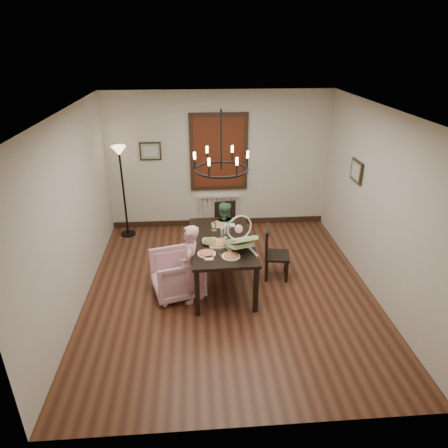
{
  "coord_description": "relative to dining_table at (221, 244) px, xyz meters",
  "views": [
    {
      "loc": [
        -0.5,
        -5.34,
        3.68
      ],
      "look_at": [
        -0.07,
        0.26,
        1.05
      ],
      "focal_mm": 32.0,
      "sensor_mm": 36.0,
      "label": 1
    }
  ],
  "objects": [
    {
      "name": "chandelier",
      "position": [
        -0.0,
        0.0,
        1.23
      ],
      "size": [
        0.8,
        0.8,
        0.04
      ],
      "primitive_type": "torus",
      "color": "black",
      "rests_on": "room_shell"
    },
    {
      "name": "seated_man",
      "position": [
        0.09,
        0.74,
        -0.25
      ],
      "size": [
        0.5,
        0.41,
        0.94
      ],
      "primitive_type": "imported",
      "rotation": [
        0.0,
        0.0,
        3.02
      ],
      "color": "#487951",
      "rests_on": "room_shell"
    },
    {
      "name": "salad_bowl",
      "position": [
        -0.19,
        -0.12,
        0.12
      ],
      "size": [
        0.28,
        0.28,
        0.07
      ],
      "primitive_type": "imported",
      "color": "white",
      "rests_on": "dining_table"
    },
    {
      "name": "chair_right",
      "position": [
        0.93,
        0.13,
        -0.26
      ],
      "size": [
        0.47,
        0.47,
        0.92
      ],
      "primitive_type": null,
      "rotation": [
        0.0,
        0.0,
        1.4
      ],
      "color": "black",
      "rests_on": "room_shell"
    },
    {
      "name": "radiator",
      "position": [
        0.11,
        2.27,
        -0.37
      ],
      "size": [
        0.92,
        0.12,
        0.62
      ],
      "primitive_type": null,
      "color": "silver",
      "rests_on": "room_shell"
    },
    {
      "name": "floor_lamp",
      "position": [
        -1.79,
        1.94,
        0.18
      ],
      "size": [
        0.3,
        0.3,
        1.8
      ],
      "primitive_type": null,
      "color": "black",
      "rests_on": "room_shell"
    },
    {
      "name": "drinking_glass",
      "position": [
        0.01,
        0.03,
        0.15
      ],
      "size": [
        0.07,
        0.07,
        0.14
      ],
      "primitive_type": "cylinder",
      "color": "silver",
      "rests_on": "dining_table"
    },
    {
      "name": "picture_right",
      "position": [
        2.32,
        0.69,
        0.93
      ],
      "size": [
        0.03,
        0.42,
        0.36
      ],
      "primitive_type": "cube",
      "rotation": [
        0.0,
        0.0,
        1.57
      ],
      "color": "black",
      "rests_on": "room_shell"
    },
    {
      "name": "window_blinds",
      "position": [
        0.11,
        2.25,
        0.88
      ],
      "size": [
        1.0,
        0.03,
        1.4
      ],
      "primitive_type": "cube",
      "color": "#5D2A12",
      "rests_on": "room_shell"
    },
    {
      "name": "armchair",
      "position": [
        -0.71,
        -0.22,
        -0.37
      ],
      "size": [
        0.92,
        0.91,
        0.69
      ],
      "primitive_type": "imported",
      "rotation": [
        0.0,
        0.0,
        -1.31
      ],
      "color": "#DBA8BD",
      "rests_on": "room_shell"
    },
    {
      "name": "picture_back",
      "position": [
        -1.24,
        2.26,
        0.93
      ],
      "size": [
        0.42,
        0.03,
        0.36
      ],
      "primitive_type": "cube",
      "color": "black",
      "rests_on": "room_shell"
    },
    {
      "name": "room_shell",
      "position": [
        0.11,
        0.16,
        0.68
      ],
      "size": [
        4.51,
        5.0,
        2.81
      ],
      "color": "#59321E",
      "rests_on": "ground"
    },
    {
      "name": "chair_far",
      "position": [
        0.18,
        1.17,
        -0.26
      ],
      "size": [
        0.45,
        0.45,
        0.91
      ],
      "primitive_type": null,
      "rotation": [
        0.0,
        0.0,
        0.12
      ],
      "color": "black",
      "rests_on": "room_shell"
    },
    {
      "name": "dining_table",
      "position": [
        0.0,
        0.0,
        0.0
      ],
      "size": [
        1.0,
        1.74,
        0.8
      ],
      "rotation": [
        0.0,
        0.0,
        0.02
      ],
      "color": "black",
      "rests_on": "room_shell"
    },
    {
      "name": "pizza_platter",
      "position": [
        -0.06,
        -0.15,
        0.11
      ],
      "size": [
        0.31,
        0.31,
        0.04
      ],
      "primitive_type": "cylinder",
      "color": "tan",
      "rests_on": "dining_table"
    },
    {
      "name": "baby_bouncer",
      "position": [
        0.24,
        -0.35,
        0.27
      ],
      "size": [
        0.57,
        0.67,
        0.37
      ],
      "primitive_type": null,
      "rotation": [
        0.0,
        0.0,
        0.31
      ],
      "color": "beige",
      "rests_on": "dining_table"
    },
    {
      "name": "elderly_woman",
      "position": [
        -0.5,
        -0.43,
        -0.2
      ],
      "size": [
        0.29,
        0.41,
        1.04
      ],
      "primitive_type": "imported",
      "rotation": [
        0.0,
        0.0,
        -1.7
      ],
      "color": "pink",
      "rests_on": "room_shell"
    }
  ]
}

